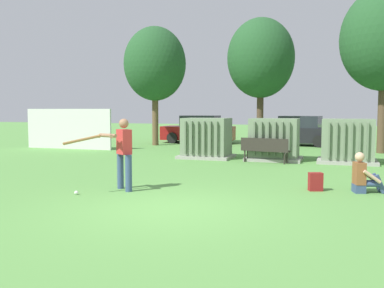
{
  "coord_description": "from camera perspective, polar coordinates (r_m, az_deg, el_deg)",
  "views": [
    {
      "loc": [
        3.08,
        -7.71,
        1.95
      ],
      "look_at": [
        -0.7,
        3.5,
        1.0
      ],
      "focal_mm": 39.82,
      "sensor_mm": 36.0,
      "label": 1
    }
  ],
  "objects": [
    {
      "name": "transformer_west",
      "position": [
        17.26,
        1.95,
        0.73
      ],
      "size": [
        2.1,
        1.7,
        1.62
      ],
      "color": "#9E9B93",
      "rests_on": "ground"
    },
    {
      "name": "tree_left",
      "position": [
        23.7,
        -4.99,
        10.6
      ],
      "size": [
        3.39,
        3.39,
        6.47
      ],
      "color": "brown",
      "rests_on": "ground"
    },
    {
      "name": "transformer_mid_east",
      "position": [
        16.67,
        20.1,
        0.32
      ],
      "size": [
        2.1,
        1.7,
        1.62
      ],
      "color": "#9E9B93",
      "rests_on": "ground"
    },
    {
      "name": "sports_ball",
      "position": [
        10.22,
        -15.24,
        -6.31
      ],
      "size": [
        0.09,
        0.09,
        0.09
      ],
      "primitive_type": "sphere",
      "color": "white",
      "rests_on": "ground"
    },
    {
      "name": "parked_car_leftmost",
      "position": [
        25.2,
        0.89,
        1.87
      ],
      "size": [
        4.22,
        1.96,
        1.62
      ],
      "color": "maroon",
      "rests_on": "ground"
    },
    {
      "name": "fence_panel",
      "position": [
        22.22,
        -16.23,
        1.96
      ],
      "size": [
        4.8,
        0.12,
        2.0
      ],
      "primitive_type": "cube",
      "color": "silver",
      "rests_on": "ground"
    },
    {
      "name": "ground_plane",
      "position": [
        8.52,
        -3.08,
        -8.64
      ],
      "size": [
        96.0,
        96.0,
        0.0
      ],
      "primitive_type": "plane",
      "color": "#5B9947"
    },
    {
      "name": "parked_car_left_of_center",
      "position": [
        24.14,
        14.04,
        1.61
      ],
      "size": [
        4.38,
        2.31,
        1.62
      ],
      "color": "black",
      "rests_on": "ground"
    },
    {
      "name": "tree_center_left",
      "position": [
        23.51,
        9.19,
        11.25
      ],
      "size": [
        3.58,
        3.58,
        6.85
      ],
      "color": "#4C3828",
      "rests_on": "ground"
    },
    {
      "name": "park_bench",
      "position": [
        15.88,
        9.73,
        -0.58
      ],
      "size": [
        1.84,
        0.72,
        0.92
      ],
      "color": "#2D2823",
      "rests_on": "ground"
    },
    {
      "name": "batter",
      "position": [
        10.41,
        -9.36,
        -0.84
      ],
      "size": [
        1.21,
        1.41,
        1.74
      ],
      "color": "#384C75",
      "rests_on": "ground"
    },
    {
      "name": "transformer_mid_west",
      "position": [
        16.79,
        10.96,
        0.54
      ],
      "size": [
        2.1,
        1.7,
        1.62
      ],
      "color": "#9E9B93",
      "rests_on": "ground"
    },
    {
      "name": "backpack",
      "position": [
        10.73,
        16.19,
        -4.9
      ],
      "size": [
        0.37,
        0.34,
        0.44
      ],
      "color": "maroon",
      "rests_on": "ground"
    },
    {
      "name": "seated_spectator",
      "position": [
        10.83,
        21.98,
        -4.1
      ],
      "size": [
        0.78,
        0.63,
        0.96
      ],
      "color": "#384C75",
      "rests_on": "ground"
    }
  ]
}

